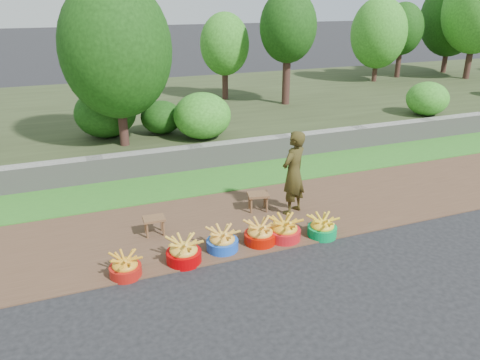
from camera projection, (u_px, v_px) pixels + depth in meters
name	position (u px, v px, depth m)	size (l,w,h in m)	color
ground_plane	(271.00, 253.00, 7.31)	(120.00, 120.00, 0.00)	black
dirt_shoulder	(241.00, 219.00, 8.39)	(80.00, 2.50, 0.02)	brown
grass_verge	(207.00, 180.00, 10.12)	(80.00, 1.50, 0.04)	#317923
retaining_wall	(196.00, 158.00, 10.76)	(80.00, 0.35, 0.55)	gray
earth_bank	(152.00, 112.00, 15.00)	(80.00, 10.00, 0.50)	#333E20
vegetation	(213.00, 32.00, 14.46)	(35.33, 8.42, 4.85)	#39221B
basin_a	(125.00, 267.00, 6.66)	(0.46, 0.46, 0.34)	#A9150F
basin_b	(184.00, 252.00, 6.99)	(0.53, 0.53, 0.40)	#A90003
basin_c	(222.00, 241.00, 7.33)	(0.50, 0.50, 0.37)	blue
basin_d	(260.00, 234.00, 7.54)	(0.52, 0.52, 0.39)	#B30F01
basin_e	(284.00, 230.00, 7.64)	(0.54, 0.54, 0.40)	red
basin_f	(322.00, 227.00, 7.77)	(0.49, 0.49, 0.36)	#008E42
stool_left	(154.00, 221.00, 7.75)	(0.37, 0.29, 0.31)	brown
stool_right	(258.00, 197.00, 8.62)	(0.44, 0.37, 0.34)	brown
vendor_woman	(294.00, 173.00, 8.36)	(0.57, 0.37, 1.55)	black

